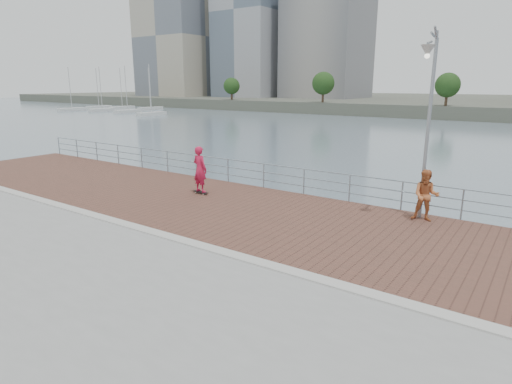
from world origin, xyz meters
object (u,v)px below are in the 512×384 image
Objects in this scene: street_lamp at (428,93)px; bystander at (426,196)px; skateboarder at (200,169)px; guardrail at (326,182)px.

street_lamp is 3.40× the size of bystander.
skateboarder reaches higher than bystander.
skateboarder is 1.10× the size of bystander.
guardrail is 22.03× the size of bystander.
skateboarder is 8.91m from bystander.
guardrail is at bearing -146.97° from skateboarder.
guardrail is 5.37m from street_lamp.
street_lamp reaches higher than bystander.
street_lamp reaches higher than guardrail.
bystander reaches higher than guardrail.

